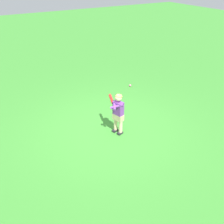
{
  "coord_description": "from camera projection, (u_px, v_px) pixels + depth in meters",
  "views": [
    {
      "loc": [
        -2.67,
        -4.66,
        3.67
      ],
      "look_at": [
        0.12,
        0.06,
        0.45
      ],
      "focal_mm": 39.76,
      "sensor_mm": 36.0,
      "label": 1
    }
  ],
  "objects": [
    {
      "name": "child_batter",
      "position": [
        118.0,
        110.0,
        6.04
      ],
      "size": [
        0.36,
        0.63,
        1.08
      ],
      "color": "#232328",
      "rests_on": "ground"
    },
    {
      "name": "ground_plane",
      "position": [
        109.0,
        129.0,
        6.49
      ],
      "size": [
        40.0,
        40.0,
        0.0
      ],
      "primitive_type": "plane",
      "color": "#38842D"
    },
    {
      "name": "play_ball_near_batter",
      "position": [
        130.0,
        85.0,
        8.77
      ],
      "size": [
        0.08,
        0.08,
        0.08
      ],
      "primitive_type": "sphere",
      "color": "pink",
      "rests_on": "ground"
    }
  ]
}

